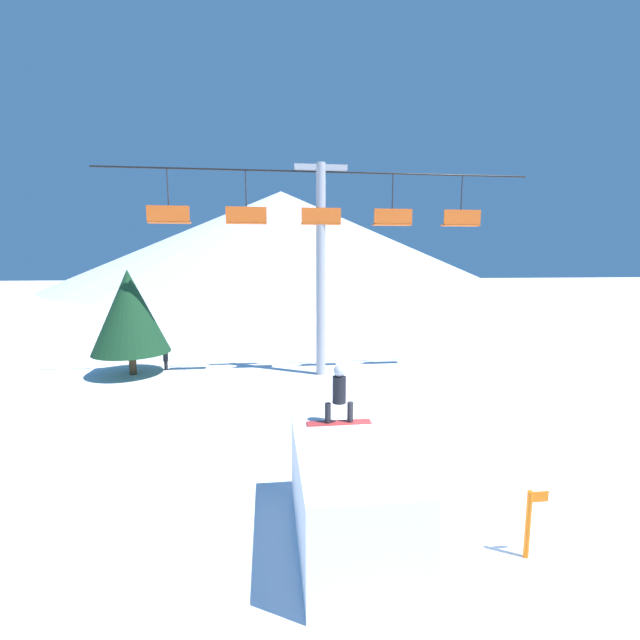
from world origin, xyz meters
name	(u,v)px	position (x,y,z in m)	size (l,w,h in m)	color
ground_plane	(418,530)	(0.00, 0.00, 0.00)	(220.00, 220.00, 0.00)	white
mountain_ridge	(281,239)	(0.00, 83.76, 9.68)	(88.44, 88.44, 19.37)	silver
snow_ramp	(350,495)	(-1.45, -0.16, 0.95)	(2.07, 3.79, 1.91)	white
snowboarder	(339,394)	(-1.47, 1.13, 2.57)	(1.43, 0.30, 1.32)	#B22D2D
chairlift	(321,248)	(-0.51, 12.10, 6.02)	(19.79, 0.44, 9.81)	#9E9EA3
pine_tree_near	(129,312)	(-9.49, 13.17, 3.05)	(3.58, 3.58, 5.04)	#4C3823
trail_marker	(529,522)	(1.73, -1.03, 0.71)	(0.41, 0.10, 1.32)	orange
distant_skier	(166,357)	(-8.11, 13.82, 0.67)	(0.24, 0.24, 1.23)	black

